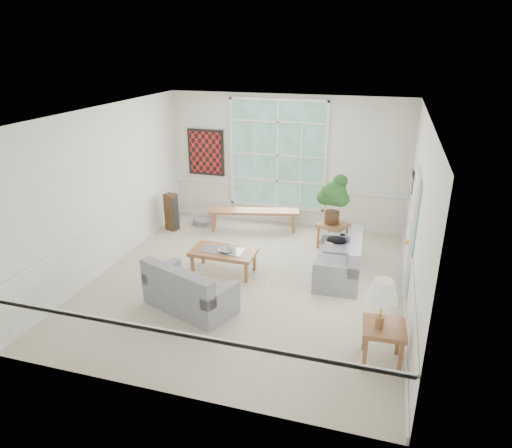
% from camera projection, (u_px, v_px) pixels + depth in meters
% --- Properties ---
extents(floor, '(5.50, 6.00, 0.01)m').
position_uv_depth(floor, '(248.00, 281.00, 8.28)').
color(floor, '#B7AF99').
rests_on(floor, ground).
extents(ceiling, '(5.50, 6.00, 0.02)m').
position_uv_depth(ceiling, '(246.00, 113.00, 7.17)').
color(ceiling, white).
rests_on(ceiling, ground).
extents(wall_back, '(5.50, 0.02, 3.00)m').
position_uv_depth(wall_back, '(286.00, 162.00, 10.40)').
color(wall_back, silver).
rests_on(wall_back, ground).
extents(wall_front, '(5.50, 0.02, 3.00)m').
position_uv_depth(wall_front, '(166.00, 288.00, 5.05)').
color(wall_front, silver).
rests_on(wall_front, ground).
extents(wall_left, '(0.02, 6.00, 3.00)m').
position_uv_depth(wall_left, '(106.00, 189.00, 8.45)').
color(wall_left, silver).
rests_on(wall_left, ground).
extents(wall_right, '(0.02, 6.00, 3.00)m').
position_uv_depth(wall_right, '(417.00, 219.00, 7.01)').
color(wall_right, silver).
rests_on(wall_right, ground).
extents(window_back, '(2.30, 0.08, 2.40)m').
position_uv_depth(window_back, '(277.00, 155.00, 10.36)').
color(window_back, white).
rests_on(window_back, wall_back).
extents(entry_door, '(0.08, 0.90, 2.10)m').
position_uv_depth(entry_door, '(410.00, 232.00, 7.72)').
color(entry_door, white).
rests_on(entry_door, floor).
extents(door_sidelight, '(0.08, 0.26, 1.90)m').
position_uv_depth(door_sidelight, '(412.00, 241.00, 7.12)').
color(door_sidelight, white).
rests_on(door_sidelight, wall_right).
extents(wall_art, '(0.90, 0.06, 1.10)m').
position_uv_depth(wall_art, '(206.00, 152.00, 10.83)').
color(wall_art, '#5F1314').
rests_on(wall_art, wall_back).
extents(wall_frame_near, '(0.04, 0.26, 0.32)m').
position_uv_depth(wall_frame_near, '(412.00, 184.00, 8.56)').
color(wall_frame_near, black).
rests_on(wall_frame_near, wall_right).
extents(wall_frame_far, '(0.04, 0.26, 0.32)m').
position_uv_depth(wall_frame_far, '(412.00, 179.00, 8.92)').
color(wall_frame_far, black).
rests_on(wall_frame_far, wall_right).
extents(loveseat_right, '(0.83, 1.53, 0.81)m').
position_uv_depth(loveseat_right, '(339.00, 257.00, 8.29)').
color(loveseat_right, gray).
rests_on(loveseat_right, floor).
extents(loveseat_front, '(1.63, 1.22, 0.79)m').
position_uv_depth(loveseat_front, '(190.00, 286.00, 7.32)').
color(loveseat_front, gray).
rests_on(loveseat_front, floor).
extents(coffee_table, '(1.21, 0.67, 0.45)m').
position_uv_depth(coffee_table, '(224.00, 261.00, 8.52)').
color(coffee_table, '#8F5C38').
rests_on(coffee_table, floor).
extents(pewter_bowl, '(0.38, 0.38, 0.08)m').
position_uv_depth(pewter_bowl, '(226.00, 251.00, 8.35)').
color(pewter_bowl, gray).
rests_on(pewter_bowl, coffee_table).
extents(window_bench, '(2.09, 0.89, 0.48)m').
position_uv_depth(window_bench, '(253.00, 220.00, 10.46)').
color(window_bench, '#8F5C38').
rests_on(window_bench, floor).
extents(end_table, '(0.70, 0.70, 0.53)m').
position_uv_depth(end_table, '(333.00, 235.00, 9.56)').
color(end_table, '#8F5C38').
rests_on(end_table, floor).
extents(houseplant, '(0.75, 0.75, 1.05)m').
position_uv_depth(houseplant, '(333.00, 199.00, 9.28)').
color(houseplant, '#24511F').
rests_on(houseplant, end_table).
extents(side_table, '(0.59, 0.59, 0.57)m').
position_uv_depth(side_table, '(382.00, 344.00, 6.09)').
color(side_table, '#8F5C38').
rests_on(side_table, floor).
extents(table_lamp, '(0.41, 0.41, 0.69)m').
position_uv_depth(table_lamp, '(382.00, 304.00, 5.83)').
color(table_lamp, white).
rests_on(table_lamp, side_table).
extents(pet_bed, '(0.65, 0.65, 0.14)m').
position_uv_depth(pet_bed, '(203.00, 221.00, 10.86)').
color(pet_bed, slate).
rests_on(pet_bed, floor).
extents(floor_speaker, '(0.32, 0.28, 0.86)m').
position_uv_depth(floor_speaker, '(172.00, 212.00, 10.41)').
color(floor_speaker, '#402715').
rests_on(floor_speaker, floor).
extents(cat, '(0.42, 0.33, 0.18)m').
position_uv_depth(cat, '(337.00, 240.00, 8.75)').
color(cat, black).
rests_on(cat, loveseat_right).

